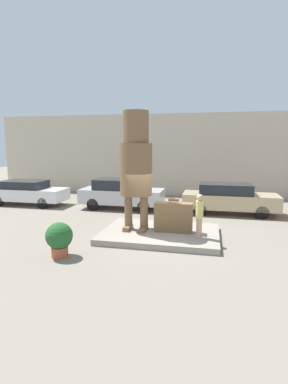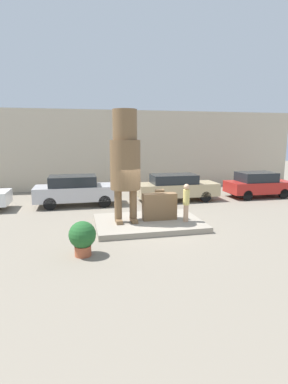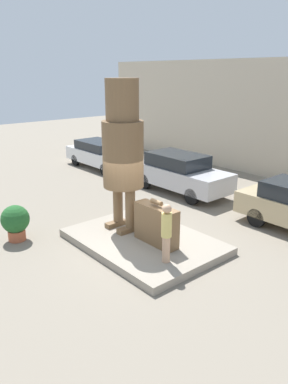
{
  "view_description": "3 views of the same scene",
  "coord_description": "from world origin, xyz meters",
  "views": [
    {
      "loc": [
        1.87,
        -11.25,
        3.65
      ],
      "look_at": [
        -0.63,
        -0.1,
        1.79
      ],
      "focal_mm": 28.0,
      "sensor_mm": 36.0,
      "label": 1
    },
    {
      "loc": [
        -2.9,
        -12.14,
        3.78
      ],
      "look_at": [
        -0.17,
        0.12,
        1.46
      ],
      "focal_mm": 28.0,
      "sensor_mm": 36.0,
      "label": 2
    },
    {
      "loc": [
        7.89,
        -6.71,
        5.03
      ],
      "look_at": [
        0.12,
        -0.09,
        1.74
      ],
      "focal_mm": 35.0,
      "sensor_mm": 36.0,
      "label": 3
    }
  ],
  "objects": [
    {
      "name": "ground_plane",
      "position": [
        0.0,
        0.0,
        0.0
      ],
      "size": [
        60.0,
        60.0,
        0.0
      ],
      "primitive_type": "plane",
      "color": "gray"
    },
    {
      "name": "parked_car_red",
      "position": [
        8.23,
        4.58,
        0.83
      ],
      "size": [
        4.02,
        1.8,
        1.59
      ],
      "color": "#B2231E",
      "rests_on": "ground_plane"
    },
    {
      "name": "planter_pot",
      "position": [
        -2.84,
        -2.79,
        0.64
      ],
      "size": [
        0.87,
        0.87,
        1.14
      ],
      "color": "#AD5638",
      "rests_on": "ground_plane"
    },
    {
      "name": "statue_figure",
      "position": [
        -0.98,
        0.02,
        2.94
      ],
      "size": [
        1.25,
        1.25,
        4.64
      ],
      "color": "brown",
      "rests_on": "pedestal"
    },
    {
      "name": "tourist",
      "position": [
        1.51,
        -0.51,
        1.12
      ],
      "size": [
        0.27,
        0.27,
        1.62
      ],
      "color": "tan",
      "rests_on": "pedestal"
    },
    {
      "name": "building_backdrop",
      "position": [
        0.0,
        9.91,
        2.84
      ],
      "size": [
        28.0,
        0.6,
        5.67
      ],
      "color": "beige",
      "rests_on": "ground_plane"
    },
    {
      "name": "parked_car_tan",
      "position": [
        2.82,
        4.61,
        0.84
      ],
      "size": [
        4.79,
        1.72,
        1.6
      ],
      "color": "tan",
      "rests_on": "ground_plane"
    },
    {
      "name": "giant_suitcase",
      "position": [
        0.5,
        0.05,
        0.81
      ],
      "size": [
        1.47,
        0.45,
        1.34
      ],
      "color": "brown",
      "rests_on": "pedestal"
    },
    {
      "name": "pedestal",
      "position": [
        0.0,
        0.0,
        0.12
      ],
      "size": [
        4.52,
        3.25,
        0.23
      ],
      "color": "gray",
      "rests_on": "ground_plane"
    },
    {
      "name": "parked_car_silver",
      "position": [
        -3.02,
        4.63,
        0.88
      ],
      "size": [
        4.6,
        1.81,
        1.68
      ],
      "color": "#B7B7BC",
      "rests_on": "ground_plane"
    }
  ]
}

